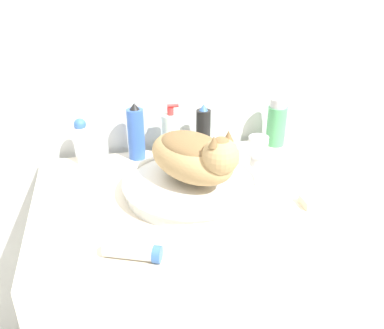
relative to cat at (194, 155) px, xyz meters
The scene contains 12 objects.
wall_back 0.45m from the cat, 90.79° to the left, with size 8.00×0.05×2.40m.
vanity_counter 0.56m from the cat, 106.09° to the left, with size 0.90×0.64×0.86m.
sink_basin 0.10m from the cat, 124.89° to the left, with size 0.40×0.40×0.05m.
cat is the anchor object (origin of this frame).
faucet 0.24m from the cat, 19.97° to the left, with size 0.13×0.07×0.13m.
mouthwash_bottle 0.47m from the cat, 37.18° to the left, with size 0.07×0.07×0.17m.
soap_pump_bottle 0.29m from the cat, 92.77° to the left, with size 0.06×0.06×0.18m.
hairspray_can_black 0.31m from the cat, 70.50° to the left, with size 0.05×0.05×0.17m.
spray_bottle_trigger 0.32m from the cat, 115.04° to the left, with size 0.06×0.06×0.20m.
deodorant_stick 0.42m from the cat, 137.51° to the left, with size 0.04×0.04×0.16m.
cream_tube 0.33m from the cat, 129.13° to the right, with size 0.14×0.09×0.04m.
soap_bar 0.35m from the cat, 23.59° to the right, with size 0.06×0.05×0.02m.
Camera 1 is at (-0.23, -0.69, 1.46)m, focal length 38.00 mm.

